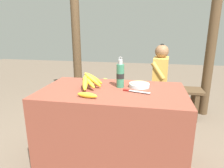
# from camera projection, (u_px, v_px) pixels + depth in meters

# --- Properties ---
(ground_plane) EXTENTS (12.00, 12.00, 0.00)m
(ground_plane) POSITION_uv_depth(u_px,v_px,m) (112.00, 163.00, 2.01)
(ground_plane) COLOR brown
(market_counter) EXTENTS (1.30, 0.75, 0.77)m
(market_counter) POSITION_uv_depth(u_px,v_px,m) (112.00, 128.00, 1.91)
(market_counter) COLOR brown
(market_counter) RESTS_ON ground_plane
(banana_bunch_ripe) EXTENTS (0.19, 0.33, 0.16)m
(banana_bunch_ripe) POSITION_uv_depth(u_px,v_px,m) (90.00, 80.00, 1.84)
(banana_bunch_ripe) COLOR #4C381E
(banana_bunch_ripe) RESTS_ON market_counter
(serving_bowl) EXTENTS (0.19, 0.19, 0.04)m
(serving_bowl) POSITION_uv_depth(u_px,v_px,m) (139.00, 85.00, 1.89)
(serving_bowl) COLOR silver
(serving_bowl) RESTS_ON market_counter
(water_bottle) EXTENTS (0.07, 0.07, 0.29)m
(water_bottle) POSITION_uv_depth(u_px,v_px,m) (120.00, 75.00, 1.86)
(water_bottle) COLOR #337556
(water_bottle) RESTS_ON market_counter
(loose_banana_front) EXTENTS (0.18, 0.07, 0.04)m
(loose_banana_front) POSITION_uv_depth(u_px,v_px,m) (87.00, 95.00, 1.59)
(loose_banana_front) COLOR gold
(loose_banana_front) RESTS_ON market_counter
(knife) EXTENTS (0.24, 0.09, 0.02)m
(knife) POSITION_uv_depth(u_px,v_px,m) (133.00, 91.00, 1.74)
(knife) COLOR #BCBCC1
(knife) RESTS_ON market_counter
(wooden_bench) EXTENTS (1.88, 0.32, 0.45)m
(wooden_bench) POSITION_uv_depth(u_px,v_px,m) (137.00, 91.00, 3.05)
(wooden_bench) COLOR #4C3823
(wooden_bench) RESTS_ON ground_plane
(seated_vendor) EXTENTS (0.43, 0.41, 1.10)m
(seated_vendor) POSITION_uv_depth(u_px,v_px,m) (157.00, 76.00, 2.91)
(seated_vendor) COLOR #232328
(seated_vendor) RESTS_ON ground_plane
(banana_bunch_green) EXTENTS (0.17, 0.31, 0.13)m
(banana_bunch_green) POSITION_uv_depth(u_px,v_px,m) (106.00, 81.00, 3.10)
(banana_bunch_green) COLOR #4C381E
(banana_bunch_green) RESTS_ON wooden_bench
(support_post_near) EXTENTS (0.14, 0.14, 2.69)m
(support_post_near) POSITION_uv_depth(u_px,v_px,m) (76.00, 26.00, 3.18)
(support_post_near) COLOR #4C3823
(support_post_near) RESTS_ON ground_plane
(support_post_far) EXTENTS (0.14, 0.14, 2.69)m
(support_post_far) POSITION_uv_depth(u_px,v_px,m) (214.00, 26.00, 2.82)
(support_post_far) COLOR #4C3823
(support_post_far) RESTS_ON ground_plane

